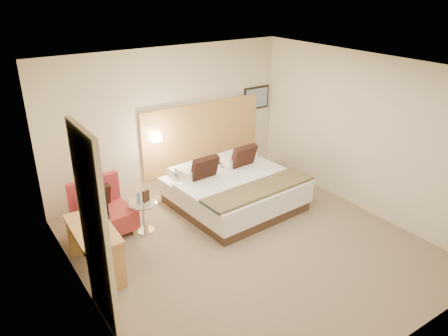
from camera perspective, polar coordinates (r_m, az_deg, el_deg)
floor at (r=6.84m, az=3.25°, el=-10.18°), size 4.80×5.00×0.02m
ceiling at (r=5.78m, az=3.88°, el=12.82°), size 4.80×5.00×0.02m
wall_back at (r=8.19m, az=-7.21°, el=6.12°), size 4.80×0.02×2.70m
wall_front at (r=4.69m, az=22.70°, el=-9.80°), size 4.80×0.02×2.70m
wall_left at (r=5.22m, az=-18.14°, el=-5.53°), size 0.02×5.00×2.70m
wall_right at (r=7.80m, az=17.81°, el=4.25°), size 0.02×5.00×2.70m
headboard_panel at (r=8.60m, az=-2.80°, el=4.34°), size 2.60×0.04×1.30m
art_frame at (r=9.17m, az=4.24°, el=9.13°), size 0.62×0.03×0.47m
art_canvas at (r=9.15m, az=4.32°, el=9.10°), size 0.54×0.01×0.39m
lamp_arm at (r=8.03m, az=-9.06°, el=4.15°), size 0.02×0.12×0.02m
lamp_shade at (r=7.98m, az=-8.88°, el=4.04°), size 0.15×0.15×0.15m
curtain at (r=5.08m, az=-16.57°, el=-7.85°), size 0.06×0.90×2.42m
bottle_a at (r=7.01m, az=-11.01°, el=-3.94°), size 0.07×0.07×0.18m
bottle_b at (r=7.02m, az=-11.10°, el=-3.90°), size 0.07×0.07×0.18m
menu_folder at (r=7.06m, az=-10.16°, el=-3.60°), size 0.13×0.08×0.20m
bed at (r=7.78m, az=1.27°, el=-2.83°), size 2.13×2.09×0.99m
lounge_chair at (r=7.24m, az=-15.56°, el=-5.66°), size 0.92×0.82×0.88m
side_table at (r=7.16m, az=-10.46°, el=-6.12°), size 0.56×0.56×0.50m
desk at (r=6.25m, az=-16.50°, el=-8.60°), size 0.56×1.15×0.71m
desk_chair at (r=6.93m, az=-16.20°, el=-7.25°), size 0.61×0.61×0.83m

